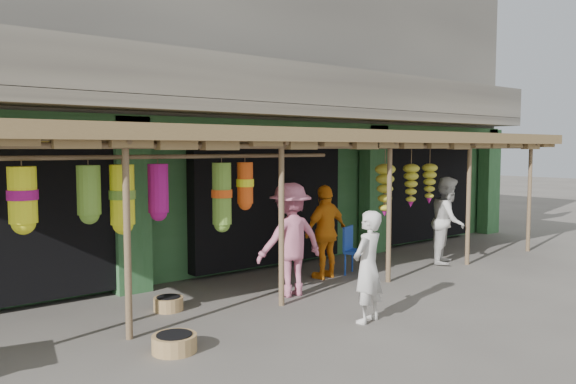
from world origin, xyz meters
TOP-DOWN VIEW (x-y plane):
  - ground at (0.00, 0.00)m, footprint 80.00×80.00m
  - building at (-0.00, 4.87)m, footprint 16.40×6.80m
  - awning at (-0.14, 0.80)m, footprint 14.00×2.70m
  - blue_chair at (0.96, 0.66)m, footprint 0.59×0.60m
  - basket_mid at (-3.76, -0.99)m, footprint 0.68×0.68m
  - basket_right at (-3.02, 0.66)m, footprint 0.58×0.58m
  - person_front at (-1.06, -1.62)m, footprint 0.66×0.51m
  - person_right at (3.29, 0.14)m, footprint 1.13×1.05m
  - person_vendor at (0.31, 0.76)m, footprint 1.07×0.50m
  - person_shopper at (-1.01, 0.19)m, footprint 1.28×0.81m

SIDE VIEW (x-z plane):
  - ground at x=0.00m, z-range 0.00..0.00m
  - basket_right at x=-3.02m, z-range 0.00..0.20m
  - basket_mid at x=-3.76m, z-range 0.00..0.21m
  - blue_chair at x=0.96m, z-range 0.05..0.99m
  - person_front at x=-1.06m, z-range 0.00..1.59m
  - person_vendor at x=0.31m, z-range 0.00..1.78m
  - person_right at x=3.29m, z-range 0.00..1.86m
  - person_shopper at x=-1.01m, z-range 0.00..1.89m
  - awning at x=-0.14m, z-range 1.18..3.97m
  - building at x=0.00m, z-range -0.13..6.87m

